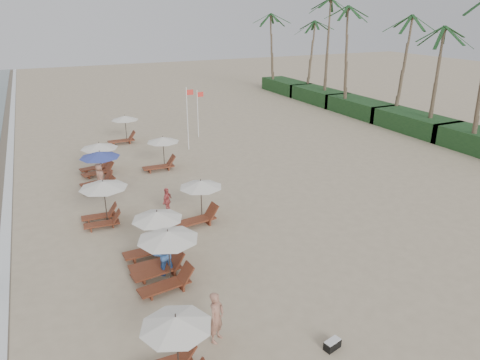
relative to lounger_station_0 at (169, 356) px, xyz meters
name	(u,v)px	position (x,y,z in m)	size (l,w,h in m)	color
ground	(287,263)	(6.55, 4.33, -1.10)	(160.00, 160.00, 0.00)	tan
foam_line	(6,219)	(-4.65, 14.33, -1.09)	(0.50, 140.00, 0.02)	white
shrub_hedge	(414,123)	(28.55, 18.83, -0.30)	(3.20, 53.00, 1.60)	#193D1C
palm_row	(421,15)	(28.46, 19.74, 8.81)	(7.00, 52.00, 12.30)	brown
lounger_station_0	(169,356)	(0.00, 0.00, 0.00)	(2.52, 2.10, 2.39)	brown
lounger_station_1	(163,258)	(1.30, 5.16, 0.05)	(2.79, 2.46, 2.30)	brown
lounger_station_2	(153,240)	(1.32, 6.89, -0.02)	(2.66, 2.19, 2.39)	brown
lounger_station_3	(102,200)	(-0.03, 11.70, 0.22)	(2.54, 2.44, 2.30)	brown
lounger_station_4	(98,169)	(0.53, 16.69, 0.18)	(2.63, 2.43, 2.37)	brown
lounger_station_5	(97,158)	(0.87, 19.56, 0.01)	(2.72, 2.44, 2.10)	brown
inland_station_0	(198,201)	(4.39, 9.67, 0.17)	(2.89, 2.24, 2.22)	brown
inland_station_1	(161,151)	(4.96, 18.56, 0.19)	(2.82, 2.24, 2.22)	brown
inland_station_2	(123,128)	(3.93, 26.23, 0.20)	(2.80, 2.24, 2.22)	brown
beachgoer_near	(216,317)	(1.95, 1.22, -0.18)	(0.67, 0.44, 1.83)	#9F6A56
beachgoer_mid_a	(163,254)	(1.48, 5.84, -0.15)	(0.92, 0.72, 1.90)	#3864A9
beachgoer_far_a	(167,201)	(3.29, 11.45, -0.36)	(0.87, 0.36, 1.49)	#C64F4F
beachgoer_far_b	(100,176)	(0.58, 16.69, -0.28)	(0.80, 0.52, 1.63)	#B17860
duffel_bag	(332,344)	(5.20, -0.76, -0.94)	(0.63, 0.42, 0.32)	black
flag_pole_near	(188,116)	(8.22, 22.20, 1.60)	(0.59, 0.08, 4.89)	silver
flag_pole_far	(198,111)	(10.20, 25.34, 1.18)	(0.60, 0.08, 4.08)	silver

